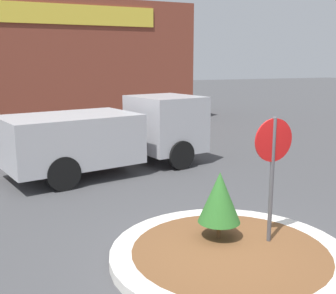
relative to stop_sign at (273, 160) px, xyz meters
name	(u,v)px	position (x,y,z in m)	size (l,w,h in m)	color
ground_plane	(230,260)	(-0.80, -0.04, -1.59)	(120.00, 120.00, 0.00)	#474749
traffic_island	(230,255)	(-0.80, -0.04, -1.51)	(3.90, 3.90, 0.17)	silver
stop_sign	(273,160)	(0.00, 0.00, 0.00)	(0.72, 0.07, 2.29)	#4C4C51
island_shrub	(220,197)	(-0.73, 0.44, -0.69)	(0.73, 0.73, 1.18)	brown
utility_truck	(111,133)	(-0.97, 6.26, -0.48)	(6.22, 3.34, 2.11)	#B2B2B7
storefront_building	(37,64)	(-1.63, 17.66, 1.45)	(15.14, 6.07, 6.09)	brown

